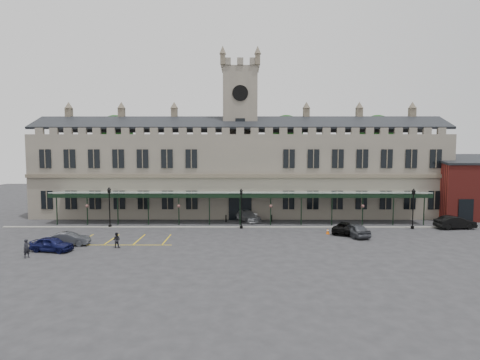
{
  "coord_description": "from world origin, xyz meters",
  "views": [
    {
      "loc": [
        0.18,
        -41.16,
        9.59
      ],
      "look_at": [
        0.0,
        6.0,
        6.0
      ],
      "focal_mm": 28.0,
      "sensor_mm": 36.0,
      "label": 1
    }
  ],
  "objects_px": {
    "car_taxi": "(247,216)",
    "person_b": "(117,240)",
    "station_building": "(240,172)",
    "sign_board": "(255,218)",
    "clock_tower": "(240,128)",
    "person_a": "(27,249)",
    "car_right_a": "(355,230)",
    "lamp_post_mid": "(241,205)",
    "traffic_cone": "(328,231)",
    "car_left_a": "(52,244)",
    "lamp_post_left": "(109,203)",
    "car_van": "(345,227)",
    "car_right_b": "(455,222)",
    "car_left_b": "(69,239)",
    "lamp_post_right": "(413,205)"
  },
  "relations": [
    {
      "from": "person_b",
      "to": "car_right_a",
      "type": "bearing_deg",
      "value": -166.81
    },
    {
      "from": "person_b",
      "to": "sign_board",
      "type": "bearing_deg",
      "value": -133.93
    },
    {
      "from": "car_left_a",
      "to": "person_a",
      "type": "xyz_separation_m",
      "value": [
        -1.1,
        -2.25,
        0.16
      ]
    },
    {
      "from": "lamp_post_mid",
      "to": "traffic_cone",
      "type": "distance_m",
      "value": 10.9
    },
    {
      "from": "sign_board",
      "to": "person_a",
      "type": "xyz_separation_m",
      "value": [
        -21.26,
        -17.64,
        0.3
      ]
    },
    {
      "from": "clock_tower",
      "to": "person_a",
      "type": "distance_m",
      "value": 33.15
    },
    {
      "from": "station_building",
      "to": "traffic_cone",
      "type": "bearing_deg",
      "value": -53.94
    },
    {
      "from": "car_taxi",
      "to": "person_b",
      "type": "height_order",
      "value": "person_b"
    },
    {
      "from": "car_left_a",
      "to": "car_van",
      "type": "bearing_deg",
      "value": -63.97
    },
    {
      "from": "car_taxi",
      "to": "car_right_a",
      "type": "height_order",
      "value": "car_right_a"
    },
    {
      "from": "person_b",
      "to": "clock_tower",
      "type": "bearing_deg",
      "value": -119.26
    },
    {
      "from": "lamp_post_left",
      "to": "car_left_a",
      "type": "height_order",
      "value": "lamp_post_left"
    },
    {
      "from": "clock_tower",
      "to": "car_right_a",
      "type": "bearing_deg",
      "value": -49.72
    },
    {
      "from": "lamp_post_mid",
      "to": "person_a",
      "type": "relative_size",
      "value": 2.94
    },
    {
      "from": "station_building",
      "to": "car_taxi",
      "type": "distance_m",
      "value": 8.29
    },
    {
      "from": "car_left_b",
      "to": "person_b",
      "type": "distance_m",
      "value": 5.27
    },
    {
      "from": "lamp_post_right",
      "to": "car_left_b",
      "type": "xyz_separation_m",
      "value": [
        -38.96,
        -8.43,
        -2.32
      ]
    },
    {
      "from": "station_building",
      "to": "car_right_a",
      "type": "relative_size",
      "value": 13.46
    },
    {
      "from": "clock_tower",
      "to": "car_right_b",
      "type": "xyz_separation_m",
      "value": [
        26.77,
        -11.13,
        -12.31
      ]
    },
    {
      "from": "station_building",
      "to": "car_right_a",
      "type": "distance_m",
      "value": 20.84
    },
    {
      "from": "lamp_post_left",
      "to": "car_van",
      "type": "distance_m",
      "value": 29.17
    },
    {
      "from": "lamp_post_left",
      "to": "station_building",
      "type": "bearing_deg",
      "value": 32.29
    },
    {
      "from": "car_left_a",
      "to": "lamp_post_left",
      "type": "bearing_deg",
      "value": 2.65
    },
    {
      "from": "lamp_post_right",
      "to": "car_left_b",
      "type": "distance_m",
      "value": 39.93
    },
    {
      "from": "clock_tower",
      "to": "car_taxi",
      "type": "xyz_separation_m",
      "value": [
        1.0,
        -6.0,
        -12.37
      ]
    },
    {
      "from": "car_left_b",
      "to": "car_right_b",
      "type": "height_order",
      "value": "car_right_b"
    },
    {
      "from": "lamp_post_left",
      "to": "person_a",
      "type": "height_order",
      "value": "lamp_post_left"
    },
    {
      "from": "car_left_b",
      "to": "car_taxi",
      "type": "distance_m",
      "value": 22.97
    },
    {
      "from": "station_building",
      "to": "clock_tower",
      "type": "xyz_separation_m",
      "value": [
        0.0,
        0.09,
        6.64
      ]
    },
    {
      "from": "sign_board",
      "to": "car_right_a",
      "type": "bearing_deg",
      "value": -20.46
    },
    {
      "from": "station_building",
      "to": "lamp_post_mid",
      "type": "relative_size",
      "value": 11.89
    },
    {
      "from": "station_building",
      "to": "lamp_post_right",
      "type": "xyz_separation_m",
      "value": [
        21.46,
        -11.09,
        -3.47
      ]
    },
    {
      "from": "traffic_cone",
      "to": "car_taxi",
      "type": "xyz_separation_m",
      "value": [
        -9.24,
        8.16,
        0.42
      ]
    },
    {
      "from": "car_right_a",
      "to": "car_right_b",
      "type": "height_order",
      "value": "car_right_b"
    },
    {
      "from": "clock_tower",
      "to": "car_van",
      "type": "xyz_separation_m",
      "value": [
        12.45,
        -13.54,
        -12.46
      ]
    },
    {
      "from": "person_a",
      "to": "car_right_a",
      "type": "bearing_deg",
      "value": -44.49
    },
    {
      "from": "car_van",
      "to": "person_a",
      "type": "bearing_deg",
      "value": 47.67
    },
    {
      "from": "traffic_cone",
      "to": "car_left_a",
      "type": "bearing_deg",
      "value": -164.84
    },
    {
      "from": "station_building",
      "to": "sign_board",
      "type": "bearing_deg",
      "value": -72.08
    },
    {
      "from": "lamp_post_right",
      "to": "person_b",
      "type": "distance_m",
      "value": 35.08
    },
    {
      "from": "clock_tower",
      "to": "lamp_post_mid",
      "type": "relative_size",
      "value": 4.91
    },
    {
      "from": "car_taxi",
      "to": "car_right_a",
      "type": "bearing_deg",
      "value": -66.84
    },
    {
      "from": "car_van",
      "to": "person_a",
      "type": "height_order",
      "value": "person_a"
    },
    {
      "from": "lamp_post_mid",
      "to": "car_van",
      "type": "relative_size",
      "value": 1.08
    },
    {
      "from": "car_right_b",
      "to": "person_a",
      "type": "height_order",
      "value": "person_a"
    },
    {
      "from": "clock_tower",
      "to": "person_a",
      "type": "xyz_separation_m",
      "value": [
        -19.2,
        -24.08,
        -12.25
      ]
    },
    {
      "from": "lamp_post_mid",
      "to": "car_left_b",
      "type": "distance_m",
      "value": 19.78
    },
    {
      "from": "traffic_cone",
      "to": "car_van",
      "type": "distance_m",
      "value": 2.31
    },
    {
      "from": "sign_board",
      "to": "station_building",
      "type": "bearing_deg",
      "value": 126.58
    },
    {
      "from": "lamp_post_mid",
      "to": "station_building",
      "type": "bearing_deg",
      "value": 90.83
    }
  ]
}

